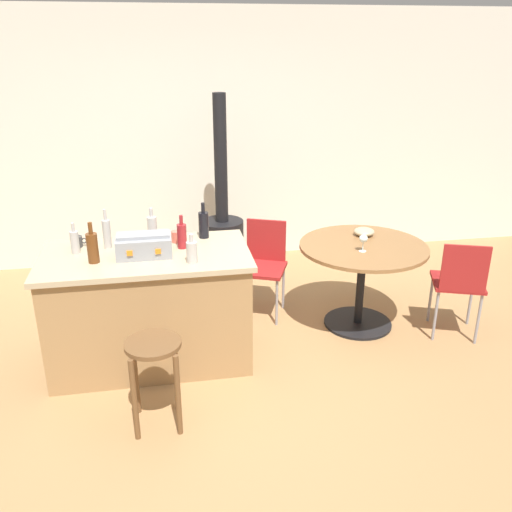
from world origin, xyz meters
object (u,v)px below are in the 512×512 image
object	(u,v)px
bottle_3	(204,224)
bottle_4	(192,252)
wood_stove	(222,236)
dining_table	(362,264)
bottle_0	(93,247)
folding_chair_far	(460,281)
toolbox	(144,245)
bottle_2	(182,235)
wine_glass	(363,239)
serving_bowl	(364,232)
bottle_5	(107,233)
cup_0	(77,242)
bottle_1	(75,242)
wooden_stool	(154,363)
cup_1	(176,237)
folding_chair_near	(264,261)
bottle_6	(152,228)
kitchen_island	(150,308)

from	to	relation	value
bottle_3	bottle_4	world-z (taller)	bottle_3
wood_stove	dining_table	bearing A→B (deg)	-50.05
bottle_3	bottle_0	bearing A→B (deg)	-154.97
folding_chair_far	toolbox	bearing A→B (deg)	178.63
bottle_2	wine_glass	xyz separation A→B (m)	(1.46, 0.04, -0.14)
serving_bowl	wine_glass	bearing A→B (deg)	-112.29
bottle_5	folding_chair_far	bearing A→B (deg)	-5.46
folding_chair_far	bottle_2	size ratio (longest dim) A/B	3.38
cup_0	serving_bowl	world-z (taller)	cup_0
serving_bowl	bottle_5	bearing A→B (deg)	-172.03
bottle_0	bottle_5	world-z (taller)	bottle_5
wood_stove	serving_bowl	xyz separation A→B (m)	(1.14, -1.02, 0.32)
bottle_1	serving_bowl	bearing A→B (deg)	9.02
wood_stove	cup_0	distance (m)	1.84
wooden_stool	cup_1	world-z (taller)	cup_1
bottle_3	bottle_5	xyz separation A→B (m)	(-0.74, -0.10, 0.01)
folding_chair_near	serving_bowl	world-z (taller)	folding_chair_near
bottle_2	bottle_3	distance (m)	0.27
folding_chair_far	bottle_0	xyz separation A→B (m)	(-2.88, -0.01, 0.50)
cup_1	wine_glass	bearing A→B (deg)	-3.80
folding_chair_far	toolbox	world-z (taller)	toolbox
folding_chair_near	bottle_0	size ratio (longest dim) A/B	2.88
bottle_4	dining_table	bearing A→B (deg)	18.07
toolbox	bottle_0	distance (m)	0.36
bottle_2	wine_glass	world-z (taller)	bottle_2
bottle_6	wine_glass	xyz separation A→B (m)	(1.68, -0.18, -0.14)
bottle_3	bottle_5	world-z (taller)	bottle_5
bottle_5	wine_glass	xyz separation A→B (m)	(2.01, -0.06, -0.16)
toolbox	bottle_6	world-z (taller)	bottle_6
folding_chair_far	serving_bowl	xyz separation A→B (m)	(-0.63, 0.57, 0.27)
cup_0	bottle_1	bearing A→B (deg)	-87.81
bottle_3	serving_bowl	size ratio (longest dim) A/B	1.59
wooden_stool	bottle_0	xyz separation A→B (m)	(-0.38, 0.69, 0.55)
dining_table	bottle_4	distance (m)	1.60
cup_1	serving_bowl	size ratio (longest dim) A/B	0.62
wooden_stool	dining_table	xyz separation A→B (m)	(1.77, 1.04, 0.12)
wooden_stool	cup_0	xyz separation A→B (m)	(-0.54, 1.03, 0.48)
serving_bowl	toolbox	bearing A→B (deg)	-164.91
folding_chair_near	cup_0	distance (m)	1.64
wooden_stool	bottle_1	world-z (taller)	bottle_1
wood_stove	bottle_4	size ratio (longest dim) A/B	9.00
bottle_2	bottle_3	size ratio (longest dim) A/B	0.90
folding_chair_near	dining_table	bearing A→B (deg)	-27.36
wine_glass	bottle_3	bearing A→B (deg)	172.68
kitchen_island	bottle_4	xyz separation A→B (m)	(0.33, -0.24, 0.53)
bottle_1	serving_bowl	xyz separation A→B (m)	(2.39, 0.38, -0.20)
bottle_5	dining_table	bearing A→B (deg)	1.99
bottle_1	cup_0	bearing A→B (deg)	92.19
wine_glass	serving_bowl	distance (m)	0.40
cup_0	kitchen_island	bearing A→B (deg)	-24.66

